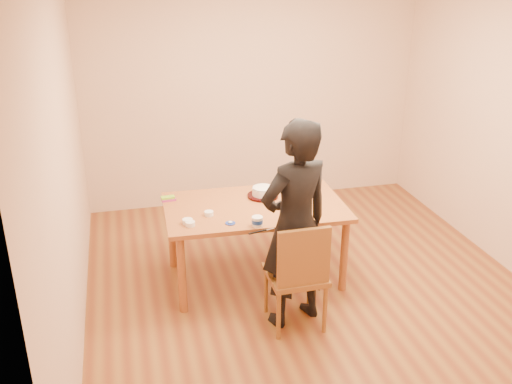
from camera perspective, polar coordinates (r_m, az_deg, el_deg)
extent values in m
cube|color=brown|center=(5.33, 5.50, -9.75)|extent=(4.00, 4.50, 0.00)
cube|color=#CCA48E|center=(6.83, -0.31, 9.94)|extent=(4.00, 0.00, 2.70)
cube|color=#CCA48E|center=(4.51, -18.61, 2.03)|extent=(0.00, 4.50, 2.70)
cube|color=brown|center=(5.17, -0.13, -1.53)|extent=(1.65, 1.01, 0.04)
cube|color=brown|center=(4.67, 3.96, -8.26)|extent=(0.46, 0.46, 0.04)
cylinder|color=red|center=(5.34, 0.69, -0.37)|extent=(0.29, 0.29, 0.02)
cylinder|color=white|center=(5.32, 0.69, 0.06)|extent=(0.20, 0.20, 0.06)
ellipsoid|color=white|center=(5.31, 0.69, 0.51)|extent=(0.20, 0.20, 0.03)
cylinder|color=white|center=(4.76, 0.13, -2.94)|extent=(0.09, 0.09, 0.08)
cylinder|color=navy|center=(4.82, -2.58, -3.13)|extent=(0.09, 0.09, 0.01)
ellipsoid|color=white|center=(4.81, -2.59, -3.00)|extent=(0.04, 0.04, 0.02)
cylinder|color=white|center=(4.84, -6.86, -2.94)|extent=(0.09, 0.09, 0.04)
cylinder|color=white|center=(4.97, -4.74, -2.15)|extent=(0.08, 0.08, 0.04)
cylinder|color=white|center=(4.80, -6.60, -3.17)|extent=(0.08, 0.08, 0.04)
cube|color=#E23572|center=(5.32, -8.74, -0.75)|extent=(0.13, 0.08, 0.02)
cube|color=green|center=(5.32, -8.81, -0.54)|extent=(0.13, 0.07, 0.02)
cube|color=black|center=(4.67, 0.16, -4.01)|extent=(0.16, 0.05, 0.01)
imported|color=black|center=(4.51, 3.93, -3.35)|extent=(0.74, 0.60, 1.75)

